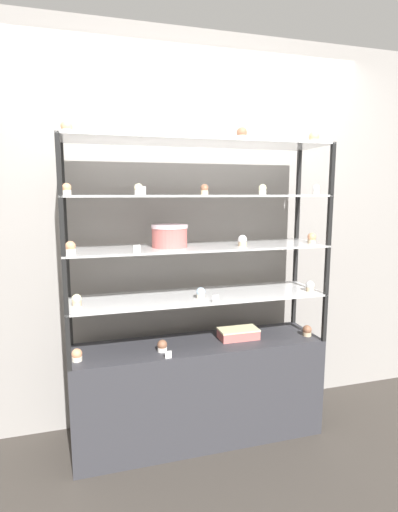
# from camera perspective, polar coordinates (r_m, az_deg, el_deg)

# --- Properties ---
(ground_plane) EXTENTS (20.00, 20.00, 0.00)m
(ground_plane) POSITION_cam_1_polar(r_m,az_deg,el_deg) (2.85, 0.00, -24.29)
(ground_plane) COLOR #38332D
(back_wall) EXTENTS (8.00, 0.05, 2.60)m
(back_wall) POSITION_cam_1_polar(r_m,az_deg,el_deg) (2.73, -2.04, 3.42)
(back_wall) COLOR gray
(back_wall) RESTS_ON ground_plane
(display_base) EXTENTS (1.56, 0.41, 0.64)m
(display_base) POSITION_cam_1_polar(r_m,az_deg,el_deg) (2.69, 0.00, -18.61)
(display_base) COLOR #333338
(display_base) RESTS_ON ground_plane
(display_riser_lower) EXTENTS (1.56, 0.41, 0.31)m
(display_riser_lower) POSITION_cam_1_polar(r_m,az_deg,el_deg) (2.47, 0.00, -6.04)
(display_riser_lower) COLOR black
(display_riser_lower) RESTS_ON display_base
(display_riser_middle) EXTENTS (1.56, 0.41, 0.31)m
(display_riser_middle) POSITION_cam_1_polar(r_m,az_deg,el_deg) (2.41, 0.00, 1.00)
(display_riser_middle) COLOR black
(display_riser_middle) RESTS_ON display_riser_lower
(display_riser_upper) EXTENTS (1.56, 0.41, 0.31)m
(display_riser_upper) POSITION_cam_1_polar(r_m,az_deg,el_deg) (2.38, 0.00, 8.30)
(display_riser_upper) COLOR black
(display_riser_upper) RESTS_ON display_riser_middle
(display_riser_top) EXTENTS (1.56, 0.41, 0.31)m
(display_riser_top) POSITION_cam_1_polar(r_m,az_deg,el_deg) (2.40, 0.00, 15.62)
(display_riser_top) COLOR black
(display_riser_top) RESTS_ON display_riser_upper
(layer_cake_centerpiece) EXTENTS (0.21, 0.21, 0.13)m
(layer_cake_centerpiece) POSITION_cam_1_polar(r_m,az_deg,el_deg) (2.36, -4.25, 2.91)
(layer_cake_centerpiece) COLOR #C66660
(layer_cake_centerpiece) RESTS_ON display_riser_middle
(sheet_cake_frosted) EXTENTS (0.25, 0.14, 0.07)m
(sheet_cake_frosted) POSITION_cam_1_polar(r_m,az_deg,el_deg) (2.63, 5.66, -10.98)
(sheet_cake_frosted) COLOR #C66660
(sheet_cake_frosted) RESTS_ON display_base
(cupcake_0) EXTENTS (0.06, 0.06, 0.07)m
(cupcake_0) POSITION_cam_1_polar(r_m,az_deg,el_deg) (2.39, -17.04, -13.39)
(cupcake_0) COLOR beige
(cupcake_0) RESTS_ON display_base
(cupcake_1) EXTENTS (0.06, 0.06, 0.07)m
(cupcake_1) POSITION_cam_1_polar(r_m,az_deg,el_deg) (2.43, -5.27, -12.67)
(cupcake_1) COLOR white
(cupcake_1) RESTS_ON display_base
(cupcake_2) EXTENTS (0.06, 0.06, 0.07)m
(cupcake_2) POSITION_cam_1_polar(r_m,az_deg,el_deg) (2.75, 15.19, -10.27)
(cupcake_2) COLOR #CCB28C
(cupcake_2) RESTS_ON display_base
(price_tag_0) EXTENTS (0.04, 0.00, 0.04)m
(price_tag_0) POSITION_cam_1_polar(r_m,az_deg,el_deg) (2.33, -4.39, -13.88)
(price_tag_0) COLOR white
(price_tag_0) RESTS_ON display_base
(cupcake_3) EXTENTS (0.05, 0.05, 0.07)m
(cupcake_3) POSITION_cam_1_polar(r_m,az_deg,el_deg) (2.33, -17.07, -6.06)
(cupcake_3) COLOR #CCB28C
(cupcake_3) RESTS_ON display_riser_lower
(cupcake_4) EXTENTS (0.05, 0.05, 0.07)m
(cupcake_4) POSITION_cam_1_polar(r_m,az_deg,el_deg) (2.39, 0.26, -5.32)
(cupcake_4) COLOR beige
(cupcake_4) RESTS_ON display_riser_lower
(cupcake_5) EXTENTS (0.05, 0.05, 0.07)m
(cupcake_5) POSITION_cam_1_polar(r_m,az_deg,el_deg) (2.66, 15.58, -4.18)
(cupcake_5) COLOR #CCB28C
(cupcake_5) RESTS_ON display_riser_lower
(price_tag_1) EXTENTS (0.04, 0.00, 0.04)m
(price_tag_1) POSITION_cam_1_polar(r_m,az_deg,el_deg) (2.30, 2.41, -6.11)
(price_tag_1) COLOR white
(price_tag_1) RESTS_ON display_riser_lower
(cupcake_6) EXTENTS (0.05, 0.05, 0.07)m
(cupcake_6) POSITION_cam_1_polar(r_m,az_deg,el_deg) (2.20, -17.88, 1.14)
(cupcake_6) COLOR white
(cupcake_6) RESTS_ON display_riser_middle
(cupcake_7) EXTENTS (0.05, 0.05, 0.07)m
(cupcake_7) POSITION_cam_1_polar(r_m,az_deg,el_deg) (2.41, 6.21, 2.18)
(cupcake_7) COLOR #CCB28C
(cupcake_7) RESTS_ON display_riser_middle
(cupcake_8) EXTENTS (0.05, 0.05, 0.07)m
(cupcake_8) POSITION_cam_1_polar(r_m,az_deg,el_deg) (2.63, 15.81, 2.46)
(cupcake_8) COLOR #CCB28C
(cupcake_8) RESTS_ON display_riser_middle
(price_tag_2) EXTENTS (0.04, 0.00, 0.04)m
(price_tag_2) POSITION_cam_1_polar(r_m,az_deg,el_deg) (2.14, -8.86, 1.00)
(price_tag_2) COLOR white
(price_tag_2) RESTS_ON display_riser_middle
(cupcake_9) EXTENTS (0.05, 0.05, 0.06)m
(cupcake_9) POSITION_cam_1_polar(r_m,az_deg,el_deg) (2.22, -18.37, 9.05)
(cupcake_9) COLOR beige
(cupcake_9) RESTS_ON display_riser_upper
(cupcake_10) EXTENTS (0.05, 0.05, 0.06)m
(cupcake_10) POSITION_cam_1_polar(r_m,az_deg,el_deg) (2.24, -8.63, 9.39)
(cupcake_10) COLOR white
(cupcake_10) RESTS_ON display_riser_upper
(cupcake_11) EXTENTS (0.05, 0.05, 0.06)m
(cupcake_11) POSITION_cam_1_polar(r_m,az_deg,el_deg) (2.33, 0.78, 9.47)
(cupcake_11) COLOR #CCB28C
(cupcake_11) RESTS_ON display_riser_upper
(cupcake_12) EXTENTS (0.05, 0.05, 0.06)m
(cupcake_12) POSITION_cam_1_polar(r_m,az_deg,el_deg) (2.44, 9.05, 9.34)
(cupcake_12) COLOR beige
(cupcake_12) RESTS_ON display_riser_upper
(cupcake_13) EXTENTS (0.05, 0.05, 0.06)m
(cupcake_13) POSITION_cam_1_polar(r_m,az_deg,el_deg) (2.61, 16.40, 9.06)
(cupcake_13) COLOR white
(cupcake_13) RESTS_ON display_riser_upper
(price_tag_3) EXTENTS (0.04, 0.00, 0.04)m
(price_tag_3) POSITION_cam_1_polar(r_m,az_deg,el_deg) (2.13, -8.11, 9.22)
(price_tag_3) COLOR white
(price_tag_3) RESTS_ON display_riser_upper
(cupcake_14) EXTENTS (0.06, 0.06, 0.08)m
(cupcake_14) POSITION_cam_1_polar(r_m,az_deg,el_deg) (2.27, -18.39, 16.96)
(cupcake_14) COLOR beige
(cupcake_14) RESTS_ON display_riser_top
(cupcake_15) EXTENTS (0.06, 0.06, 0.08)m
(cupcake_15) POSITION_cam_1_polar(r_m,az_deg,el_deg) (2.29, -5.58, 17.29)
(cupcake_15) COLOR #CCB28C
(cupcake_15) RESTS_ON display_riser_top
(cupcake_16) EXTENTS (0.06, 0.06, 0.08)m
(cupcake_16) POSITION_cam_1_polar(r_m,az_deg,el_deg) (2.40, 6.13, 16.90)
(cupcake_16) COLOR beige
(cupcake_16) RESTS_ON display_riser_top
(cupcake_17) EXTENTS (0.06, 0.06, 0.08)m
(cupcake_17) POSITION_cam_1_polar(r_m,az_deg,el_deg) (2.64, 16.10, 15.89)
(cupcake_17) COLOR #CCB28C
(cupcake_17) RESTS_ON display_riser_top
(price_tag_4) EXTENTS (0.04, 0.00, 0.04)m
(price_tag_4) POSITION_cam_1_polar(r_m,az_deg,el_deg) (2.14, -10.17, 17.37)
(price_tag_4) COLOR white
(price_tag_4) RESTS_ON display_riser_top
(donut_glazed) EXTENTS (0.13, 0.13, 0.04)m
(donut_glazed) POSITION_cam_1_polar(r_m,az_deg,el_deg) (2.40, -7.35, 16.47)
(donut_glazed) COLOR #EFE5CC
(donut_glazed) RESTS_ON display_riser_top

